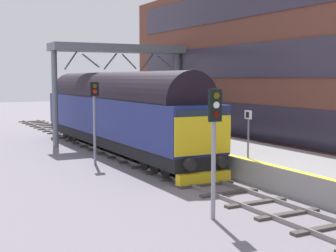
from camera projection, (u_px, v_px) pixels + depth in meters
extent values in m
plane|color=slate|center=(169.00, 172.00, 22.70)|extent=(140.00, 140.00, 0.00)
cube|color=slate|center=(155.00, 172.00, 22.36)|extent=(0.07, 60.00, 0.15)
cube|color=slate|center=(183.00, 169.00, 23.02)|extent=(0.07, 60.00, 0.15)
cube|color=#443F3A|center=(326.00, 228.00, 14.12)|extent=(2.50, 0.26, 0.09)
cube|color=#443F3A|center=(288.00, 214.00, 15.55)|extent=(2.50, 0.26, 0.09)
cube|color=#443F3A|center=(256.00, 203.00, 16.98)|extent=(2.50, 0.26, 0.09)
cube|color=#443F3A|center=(229.00, 193.00, 18.40)|extent=(2.50, 0.26, 0.09)
cube|color=#443F3A|center=(206.00, 185.00, 19.83)|extent=(2.50, 0.26, 0.09)
cube|color=#443F3A|center=(186.00, 177.00, 21.26)|extent=(2.50, 0.26, 0.09)
cube|color=#443F3A|center=(169.00, 171.00, 22.69)|extent=(2.50, 0.26, 0.09)
cube|color=#443F3A|center=(154.00, 166.00, 24.12)|extent=(2.50, 0.26, 0.09)
cube|color=#443F3A|center=(140.00, 161.00, 25.55)|extent=(2.50, 0.26, 0.09)
cube|color=#443F3A|center=(128.00, 156.00, 26.98)|extent=(2.50, 0.26, 0.09)
cube|color=#443F3A|center=(117.00, 152.00, 28.41)|extent=(2.50, 0.26, 0.09)
cube|color=#443F3A|center=(107.00, 149.00, 29.84)|extent=(2.50, 0.26, 0.09)
cube|color=#443F3A|center=(98.00, 145.00, 31.27)|extent=(2.50, 0.26, 0.09)
cube|color=#443F3A|center=(90.00, 142.00, 32.70)|extent=(2.50, 0.26, 0.09)
cube|color=#443F3A|center=(83.00, 140.00, 34.13)|extent=(2.50, 0.26, 0.09)
cube|color=#443F3A|center=(76.00, 137.00, 35.56)|extent=(2.50, 0.26, 0.09)
cube|color=#443F3A|center=(69.00, 135.00, 36.99)|extent=(2.50, 0.26, 0.09)
cube|color=#443F3A|center=(63.00, 133.00, 38.42)|extent=(2.50, 0.26, 0.09)
cube|color=#443F3A|center=(58.00, 131.00, 39.85)|extent=(2.50, 0.26, 0.09)
cube|color=#443F3A|center=(53.00, 129.00, 41.28)|extent=(2.50, 0.26, 0.09)
cube|color=#443F3A|center=(48.00, 127.00, 42.71)|extent=(2.50, 0.26, 0.09)
cube|color=#443F3A|center=(44.00, 126.00, 44.14)|extent=(2.50, 0.26, 0.09)
cube|color=#443F3A|center=(39.00, 124.00, 45.57)|extent=(2.50, 0.26, 0.09)
cube|color=#443F3A|center=(36.00, 123.00, 47.00)|extent=(2.50, 0.26, 0.09)
cube|color=#443F3A|center=(32.00, 121.00, 48.43)|extent=(2.50, 0.26, 0.09)
cube|color=gray|center=(233.00, 156.00, 24.31)|extent=(4.00, 44.00, 1.00)
cube|color=yellow|center=(201.00, 148.00, 23.41)|extent=(0.30, 44.00, 0.01)
cube|color=#332C3C|center=(321.00, 130.00, 23.08)|extent=(0.06, 38.30, 1.92)
cube|color=#332C3C|center=(324.00, 57.00, 22.74)|extent=(0.06, 38.30, 1.92)
cube|color=black|center=(115.00, 139.00, 28.54)|extent=(2.56, 19.31, 0.60)
cube|color=navy|center=(115.00, 116.00, 28.41)|extent=(2.70, 19.31, 2.10)
cylinder|color=black|center=(115.00, 94.00, 28.29)|extent=(2.56, 17.77, 2.57)
cube|color=yellow|center=(203.00, 136.00, 19.88)|extent=(2.65, 0.08, 1.58)
cube|color=#232D3D|center=(203.00, 118.00, 19.82)|extent=(2.38, 0.04, 0.64)
cube|color=#232D3D|center=(137.00, 110.00, 29.01)|extent=(0.04, 13.52, 0.44)
cylinder|color=black|center=(190.00, 165.00, 19.45)|extent=(0.48, 0.35, 0.48)
cylinder|color=black|center=(221.00, 162.00, 20.15)|extent=(0.48, 0.35, 0.48)
cube|color=yellow|center=(204.00, 178.00, 19.99)|extent=(2.43, 0.36, 0.47)
cylinder|color=black|center=(181.00, 165.00, 21.64)|extent=(1.64, 1.04, 1.04)
cylinder|color=black|center=(169.00, 161.00, 22.61)|extent=(1.64, 1.04, 1.04)
cylinder|color=black|center=(159.00, 158.00, 23.58)|extent=(1.64, 1.04, 1.04)
cylinder|color=black|center=(85.00, 134.00, 33.56)|extent=(1.64, 1.04, 1.04)
cylinder|color=black|center=(80.00, 132.00, 34.53)|extent=(1.64, 1.04, 1.04)
cylinder|color=black|center=(76.00, 131.00, 35.50)|extent=(1.64, 1.04, 1.04)
cylinder|color=gray|center=(214.00, 155.00, 14.97)|extent=(0.14, 0.14, 4.03)
cube|color=black|center=(215.00, 105.00, 14.77)|extent=(0.44, 0.10, 0.99)
cylinder|color=#53470A|center=(216.00, 96.00, 14.68)|extent=(0.20, 0.06, 0.20)
cylinder|color=white|center=(216.00, 105.00, 14.71)|extent=(0.20, 0.06, 0.20)
cylinder|color=#500807|center=(216.00, 114.00, 14.74)|extent=(0.20, 0.06, 0.20)
cylinder|color=gray|center=(95.00, 123.00, 24.66)|extent=(0.14, 0.14, 4.15)
cube|color=black|center=(94.00, 89.00, 24.44)|extent=(0.44, 0.10, 0.71)
cylinder|color=#53470A|center=(95.00, 86.00, 24.37)|extent=(0.20, 0.06, 0.20)
cylinder|color=red|center=(95.00, 92.00, 24.40)|extent=(0.20, 0.06, 0.20)
cylinder|color=slate|center=(248.00, 134.00, 20.40)|extent=(0.08, 0.08, 2.00)
cube|color=silver|center=(248.00, 115.00, 20.30)|extent=(0.05, 0.44, 0.36)
cube|color=black|center=(247.00, 115.00, 20.29)|extent=(0.01, 0.20, 0.24)
cylinder|color=#2B252F|center=(189.00, 131.00, 27.20)|extent=(0.13, 0.13, 0.84)
cylinder|color=#2B252F|center=(189.00, 130.00, 27.40)|extent=(0.13, 0.13, 0.84)
cylinder|color=#251D2E|center=(189.00, 118.00, 27.23)|extent=(0.44, 0.44, 0.56)
sphere|color=brown|center=(189.00, 111.00, 27.19)|extent=(0.22, 0.22, 0.22)
cylinder|color=#251D2E|center=(189.00, 118.00, 27.02)|extent=(0.09, 0.09, 0.52)
cylinder|color=#251D2E|center=(188.00, 118.00, 27.44)|extent=(0.09, 0.09, 0.52)
cylinder|color=slate|center=(55.00, 99.00, 30.97)|extent=(0.36, 0.36, 6.05)
cylinder|color=slate|center=(178.00, 96.00, 35.08)|extent=(0.36, 0.36, 6.05)
cube|color=slate|center=(120.00, 49.00, 32.70)|extent=(9.30, 2.00, 0.50)
cylinder|color=slate|center=(71.00, 61.00, 31.23)|extent=(0.89, 0.10, 1.20)
cylinder|color=slate|center=(91.00, 61.00, 31.85)|extent=(1.19, 0.10, 0.91)
cylinder|color=slate|center=(110.00, 61.00, 32.47)|extent=(0.98, 0.10, 1.13)
cylinder|color=slate|center=(129.00, 61.00, 33.09)|extent=(1.09, 0.10, 1.03)
cylinder|color=slate|center=(147.00, 62.00, 33.72)|extent=(0.96, 0.10, 1.15)
cylinder|color=slate|center=(165.00, 62.00, 34.34)|extent=(1.17, 0.10, 0.93)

